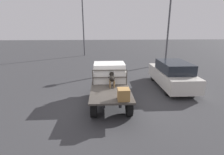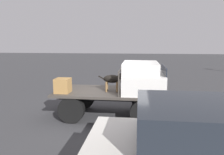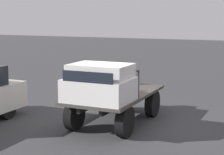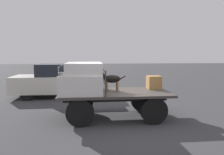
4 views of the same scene
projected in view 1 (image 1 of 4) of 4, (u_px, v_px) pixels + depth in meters
name	position (u px, v px, depth m)	size (l,w,h in m)	color
ground_plane	(110.00, 104.00, 8.56)	(80.00, 80.00, 0.00)	#38383A
flatbed_truck	(110.00, 93.00, 8.38)	(3.61, 1.82, 0.89)	black
truck_cab	(109.00, 72.00, 9.19)	(1.32, 1.70, 0.97)	silver
truck_headboard	(110.00, 75.00, 8.50)	(0.04, 1.70, 0.77)	#3D3833
dog	(112.00, 78.00, 8.34)	(0.96, 0.27, 0.68)	brown
cargo_crate	(123.00, 94.00, 6.85)	(0.46, 0.46, 0.46)	olive
parked_sedan	(172.00, 74.00, 10.72)	(4.37, 1.77, 1.64)	black
light_pole_near	(169.00, 16.00, 16.26)	(0.48, 0.48, 6.75)	#4C4C51
light_pole_far	(83.00, 16.00, 21.01)	(0.42, 0.42, 7.89)	#4C4C51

